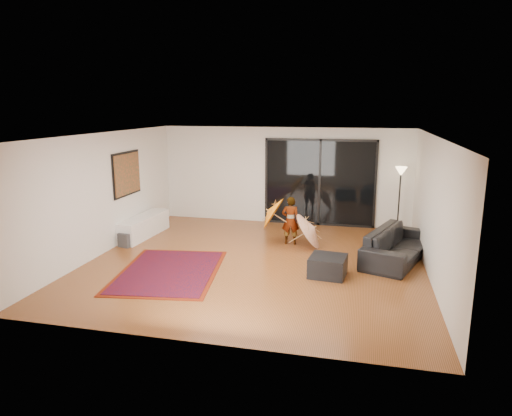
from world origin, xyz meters
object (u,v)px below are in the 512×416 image
(ottoman, at_px, (328,266))
(sofa, at_px, (397,245))
(media_console, at_px, (144,226))
(child, at_px, (290,220))

(ottoman, bearing_deg, sofa, 42.49)
(media_console, height_order, child, child)
(sofa, xyz_separation_m, child, (-2.44, 0.67, 0.24))
(media_console, distance_m, child, 3.78)
(child, bearing_deg, sofa, 157.11)
(media_console, bearing_deg, sofa, -1.01)
(media_console, xyz_separation_m, child, (3.76, 0.21, 0.32))
(media_console, relative_size, child, 1.63)
(child, bearing_deg, ottoman, 111.06)
(media_console, xyz_separation_m, ottoman, (4.82, -1.73, -0.07))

